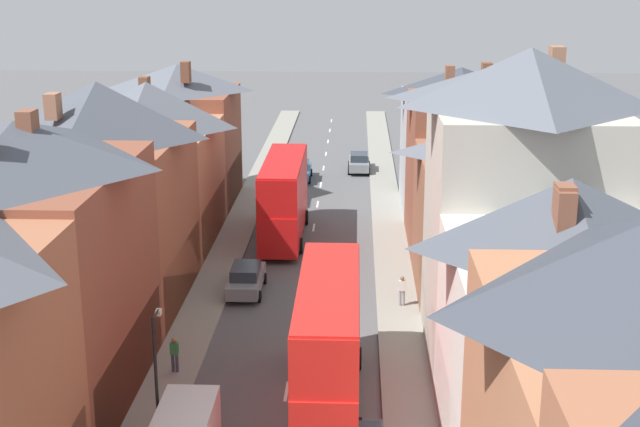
{
  "coord_description": "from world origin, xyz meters",
  "views": [
    {
      "loc": [
        2.82,
        -16.06,
        17.57
      ],
      "look_at": [
        0.6,
        37.94,
        2.16
      ],
      "focal_mm": 50.0,
      "sensor_mm": 36.0,
      "label": 1
    }
  ],
  "objects_px": {
    "pedestrian_mid_left": "(174,353)",
    "car_near_silver": "(246,279)",
    "double_decker_bus_mid_street": "(284,197)",
    "pedestrian_mid_right": "(402,289)",
    "car_parked_left_b": "(300,170)",
    "car_parked_right_a": "(359,162)",
    "double_decker_bus_lead": "(328,341)",
    "street_lamp": "(157,374)"
  },
  "relations": [
    {
      "from": "double_decker_bus_lead",
      "to": "car_parked_right_a",
      "type": "bearing_deg",
      "value": 88.21
    },
    {
      "from": "double_decker_bus_mid_street",
      "to": "pedestrian_mid_right",
      "type": "bearing_deg",
      "value": -58.87
    },
    {
      "from": "street_lamp",
      "to": "car_parked_left_b",
      "type": "bearing_deg",
      "value": 86.72
    },
    {
      "from": "double_decker_bus_lead",
      "to": "car_parked_right_a",
      "type": "height_order",
      "value": "double_decker_bus_lead"
    },
    {
      "from": "car_parked_right_a",
      "to": "pedestrian_mid_left",
      "type": "bearing_deg",
      "value": -101.61
    },
    {
      "from": "street_lamp",
      "to": "pedestrian_mid_left",
      "type": "bearing_deg",
      "value": 96.71
    },
    {
      "from": "double_decker_bus_mid_street",
      "to": "pedestrian_mid_left",
      "type": "xyz_separation_m",
      "value": [
        -3.21,
        -20.01,
        -1.78
      ]
    },
    {
      "from": "street_lamp",
      "to": "car_parked_right_a",
      "type": "bearing_deg",
      "value": 80.93
    },
    {
      "from": "double_decker_bus_mid_street",
      "to": "car_parked_left_b",
      "type": "bearing_deg",
      "value": 89.97
    },
    {
      "from": "pedestrian_mid_right",
      "to": "street_lamp",
      "type": "bearing_deg",
      "value": -122.92
    },
    {
      "from": "car_parked_right_a",
      "to": "car_parked_left_b",
      "type": "xyz_separation_m",
      "value": [
        -4.9,
        -3.27,
        -0.0
      ]
    },
    {
      "from": "double_decker_bus_lead",
      "to": "double_decker_bus_mid_street",
      "type": "bearing_deg",
      "value": 99.11
    },
    {
      "from": "double_decker_bus_lead",
      "to": "pedestrian_mid_left",
      "type": "height_order",
      "value": "double_decker_bus_lead"
    },
    {
      "from": "double_decker_bus_mid_street",
      "to": "street_lamp",
      "type": "relative_size",
      "value": 1.96
    },
    {
      "from": "car_near_silver",
      "to": "car_parked_right_a",
      "type": "bearing_deg",
      "value": 78.09
    },
    {
      "from": "car_parked_right_a",
      "to": "street_lamp",
      "type": "height_order",
      "value": "street_lamp"
    },
    {
      "from": "double_decker_bus_mid_street",
      "to": "pedestrian_mid_left",
      "type": "height_order",
      "value": "double_decker_bus_mid_street"
    },
    {
      "from": "pedestrian_mid_right",
      "to": "double_decker_bus_lead",
      "type": "bearing_deg",
      "value": -108.27
    },
    {
      "from": "car_parked_left_b",
      "to": "street_lamp",
      "type": "relative_size",
      "value": 0.79
    },
    {
      "from": "car_parked_right_a",
      "to": "pedestrian_mid_right",
      "type": "height_order",
      "value": "pedestrian_mid_right"
    },
    {
      "from": "double_decker_bus_mid_street",
      "to": "car_near_silver",
      "type": "bearing_deg",
      "value": -97.43
    },
    {
      "from": "car_parked_left_b",
      "to": "street_lamp",
      "type": "distance_m",
      "value": 42.91
    },
    {
      "from": "double_decker_bus_mid_street",
      "to": "pedestrian_mid_right",
      "type": "distance_m",
      "value": 13.88
    },
    {
      "from": "double_decker_bus_mid_street",
      "to": "pedestrian_mid_right",
      "type": "xyz_separation_m",
      "value": [
        7.12,
        -11.79,
        -1.78
      ]
    },
    {
      "from": "car_parked_left_b",
      "to": "pedestrian_mid_left",
      "type": "relative_size",
      "value": 2.69
    },
    {
      "from": "car_near_silver",
      "to": "car_parked_right_a",
      "type": "distance_m",
      "value": 30.05
    },
    {
      "from": "pedestrian_mid_left",
      "to": "pedestrian_mid_right",
      "type": "xyz_separation_m",
      "value": [
        10.33,
        8.23,
        0.0
      ]
    },
    {
      "from": "car_near_silver",
      "to": "car_parked_right_a",
      "type": "height_order",
      "value": "car_parked_right_a"
    },
    {
      "from": "car_parked_right_a",
      "to": "pedestrian_mid_right",
      "type": "bearing_deg",
      "value": -85.96
    },
    {
      "from": "car_parked_right_a",
      "to": "pedestrian_mid_left",
      "type": "relative_size",
      "value": 2.66
    },
    {
      "from": "double_decker_bus_lead",
      "to": "street_lamp",
      "type": "bearing_deg",
      "value": -145.76
    },
    {
      "from": "double_decker_bus_mid_street",
      "to": "double_decker_bus_lead",
      "type": "bearing_deg",
      "value": -80.89
    },
    {
      "from": "double_decker_bus_lead",
      "to": "car_near_silver",
      "type": "height_order",
      "value": "double_decker_bus_lead"
    },
    {
      "from": "car_near_silver",
      "to": "street_lamp",
      "type": "relative_size",
      "value": 0.82
    },
    {
      "from": "double_decker_bus_lead",
      "to": "car_near_silver",
      "type": "bearing_deg",
      "value": 111.31
    },
    {
      "from": "double_decker_bus_lead",
      "to": "car_near_silver",
      "type": "xyz_separation_m",
      "value": [
        -4.89,
        12.54,
        -2.0
      ]
    },
    {
      "from": "pedestrian_mid_left",
      "to": "street_lamp",
      "type": "bearing_deg",
      "value": -83.29
    },
    {
      "from": "car_parked_left_b",
      "to": "pedestrian_mid_left",
      "type": "xyz_separation_m",
      "value": [
        -3.22,
        -36.24,
        0.22
      ]
    },
    {
      "from": "car_parked_left_b",
      "to": "car_parked_right_a",
      "type": "bearing_deg",
      "value": 33.75
    },
    {
      "from": "double_decker_bus_lead",
      "to": "pedestrian_mid_left",
      "type": "xyz_separation_m",
      "value": [
        -6.81,
        2.43,
        -1.78
      ]
    },
    {
      "from": "pedestrian_mid_left",
      "to": "car_near_silver",
      "type": "bearing_deg",
      "value": 79.26
    },
    {
      "from": "double_decker_bus_mid_street",
      "to": "car_parked_right_a",
      "type": "relative_size",
      "value": 2.52
    }
  ]
}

